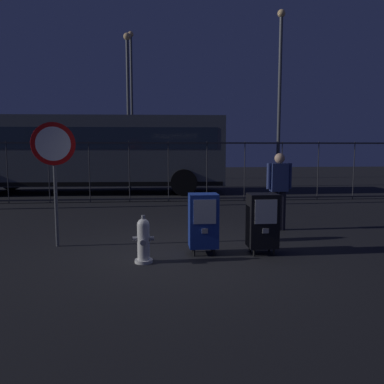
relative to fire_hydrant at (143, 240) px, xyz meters
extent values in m
plane|color=black|center=(0.62, 0.57, -0.35)|extent=(60.00, 60.00, 0.00)
cylinder|color=silver|center=(0.00, 0.00, -0.33)|extent=(0.28, 0.28, 0.05)
cylinder|color=silver|center=(0.00, 0.00, -0.03)|extent=(0.19, 0.19, 0.55)
sphere|color=silver|center=(0.00, 0.00, 0.25)|extent=(0.19, 0.19, 0.19)
cylinder|color=gray|center=(0.00, 0.00, 0.37)|extent=(0.06, 0.06, 0.05)
cylinder|color=gray|center=(0.00, -0.13, 0.00)|extent=(0.09, 0.08, 0.09)
cylinder|color=gray|center=(-0.13, 0.00, 0.03)|extent=(0.07, 0.07, 0.07)
cylinder|color=gray|center=(0.13, 0.00, 0.03)|extent=(0.07, 0.07, 0.07)
cylinder|color=black|center=(1.80, 0.19, -0.29)|extent=(0.04, 0.04, 0.12)
cylinder|color=black|center=(2.14, 0.19, -0.29)|extent=(0.04, 0.04, 0.12)
cylinder|color=black|center=(1.80, 0.47, -0.29)|extent=(0.04, 0.04, 0.12)
cylinder|color=black|center=(2.14, 0.47, -0.29)|extent=(0.04, 0.04, 0.12)
cube|color=black|center=(1.97, 0.33, 0.22)|extent=(0.48, 0.40, 0.90)
cube|color=#B2B7BF|center=(1.97, 0.13, 0.40)|extent=(0.36, 0.01, 0.40)
cube|color=gray|center=(1.97, 0.13, 0.08)|extent=(0.10, 0.02, 0.08)
cylinder|color=black|center=(0.82, 0.28, -0.29)|extent=(0.04, 0.04, 0.12)
cylinder|color=black|center=(1.15, 0.28, -0.29)|extent=(0.04, 0.04, 0.12)
cylinder|color=black|center=(0.82, 0.56, -0.29)|extent=(0.04, 0.04, 0.12)
cylinder|color=black|center=(1.15, 0.56, -0.29)|extent=(0.04, 0.04, 0.12)
cube|color=navy|center=(0.99, 0.42, 0.22)|extent=(0.48, 0.40, 0.90)
cube|color=#B2B7BF|center=(0.99, 0.21, 0.40)|extent=(0.36, 0.01, 0.40)
cube|color=gray|center=(0.99, 0.21, 0.08)|extent=(0.10, 0.02, 0.08)
cylinder|color=#4C4F54|center=(-1.59, 1.17, 0.75)|extent=(0.06, 0.06, 2.20)
cylinder|color=red|center=(-1.59, 1.15, 1.50)|extent=(0.71, 0.31, 0.76)
cylinder|color=white|center=(-1.59, 1.14, 1.50)|extent=(0.56, 0.23, 0.60)
cylinder|color=black|center=(2.75, 2.18, 0.07)|extent=(0.14, 0.14, 0.85)
cylinder|color=black|center=(2.93, 2.18, 0.07)|extent=(0.14, 0.14, 0.85)
cube|color=navy|center=(2.84, 2.18, 0.80)|extent=(0.36, 0.20, 0.60)
sphere|color=tan|center=(2.84, 2.18, 1.21)|extent=(0.22, 0.22, 0.22)
cylinder|color=navy|center=(2.61, 2.18, 0.83)|extent=(0.09, 0.09, 0.55)
cylinder|color=navy|center=(3.07, 2.18, 0.83)|extent=(0.09, 0.09, 0.55)
cube|color=#2D2D33|center=(0.62, 6.95, 1.60)|extent=(18.00, 0.04, 0.05)
cube|color=#2D2D33|center=(0.62, 6.95, -0.25)|extent=(18.00, 0.04, 0.05)
cylinder|color=#2D2D33|center=(-4.52, 6.95, 0.65)|extent=(0.03, 0.03, 2.00)
cylinder|color=#2D2D33|center=(-3.24, 6.95, 0.65)|extent=(0.03, 0.03, 2.00)
cylinder|color=#2D2D33|center=(-1.95, 6.95, 0.65)|extent=(0.03, 0.03, 2.00)
cylinder|color=#2D2D33|center=(-0.66, 6.95, 0.65)|extent=(0.03, 0.03, 2.00)
cylinder|color=#2D2D33|center=(0.62, 6.95, 0.65)|extent=(0.03, 0.03, 2.00)
cylinder|color=#2D2D33|center=(1.91, 6.95, 0.65)|extent=(0.03, 0.03, 2.00)
cylinder|color=#2D2D33|center=(3.19, 6.95, 0.65)|extent=(0.03, 0.03, 2.00)
cylinder|color=#2D2D33|center=(4.48, 6.95, 0.65)|extent=(0.03, 0.03, 2.00)
cylinder|color=#2D2D33|center=(5.76, 6.95, 0.65)|extent=(0.03, 0.03, 2.00)
cylinder|color=#2D2D33|center=(7.05, 6.95, 0.65)|extent=(0.03, 0.03, 2.00)
cube|color=#4C5156|center=(-2.37, 9.95, 1.32)|extent=(10.60, 2.96, 2.65)
cube|color=#1E2838|center=(-2.37, 9.95, 1.80)|extent=(9.97, 2.95, 0.80)
cube|color=black|center=(-2.37, 9.95, 0.10)|extent=(10.39, 2.96, 0.16)
cylinder|color=black|center=(1.25, 8.54, 0.15)|extent=(1.01, 0.32, 1.00)
cylinder|color=black|center=(1.36, 11.04, 0.15)|extent=(1.01, 0.32, 1.00)
cylinder|color=black|center=(-5.99, 11.36, 0.15)|extent=(1.01, 0.32, 1.00)
cylinder|color=#4C4F54|center=(-1.11, 16.68, 3.64)|extent=(0.14, 0.14, 7.98)
sphere|color=#FFD18C|center=(-1.11, 16.68, 7.73)|extent=(0.32, 0.32, 0.32)
cylinder|color=#4C4F54|center=(5.27, 9.85, 3.16)|extent=(0.14, 0.14, 7.03)
sphere|color=#FFD18C|center=(5.27, 9.85, 6.78)|extent=(0.32, 0.32, 0.32)
cylinder|color=#4C4F54|center=(-0.97, 11.66, 2.89)|extent=(0.14, 0.14, 6.48)
sphere|color=#FFD18C|center=(-0.97, 11.66, 6.23)|extent=(0.32, 0.32, 0.32)
camera|label=1|loc=(0.20, -5.93, 1.42)|focal=36.35mm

